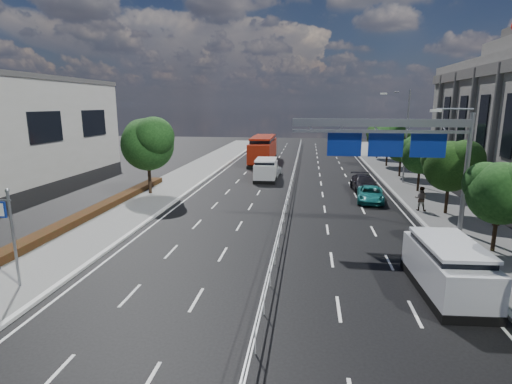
{
  "coord_description": "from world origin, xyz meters",
  "views": [
    {
      "loc": [
        1.49,
        -14.23,
        7.64
      ],
      "look_at": [
        -1.63,
        9.41,
        2.4
      ],
      "focal_mm": 28.0,
      "sensor_mm": 36.0,
      "label": 1
    }
  ],
  "objects_px": {
    "parked_car_dark": "(364,184)",
    "near_car_dark": "(268,142)",
    "toilet_sign": "(1,221)",
    "pedestrian_a": "(497,211)",
    "red_bus": "(263,149)",
    "near_car_silver": "(272,169)",
    "overhead_gantry": "(399,140)",
    "pedestrian_b": "(421,199)",
    "white_minivan": "(266,170)",
    "parked_car_teal": "(370,194)",
    "silver_minivan": "(448,268)"
  },
  "relations": [
    {
      "from": "parked_car_teal",
      "to": "pedestrian_a",
      "type": "xyz_separation_m",
      "value": [
        6.9,
        -6.02,
        0.47
      ]
    },
    {
      "from": "near_car_silver",
      "to": "parked_car_teal",
      "type": "height_order",
      "value": "near_car_silver"
    },
    {
      "from": "toilet_sign",
      "to": "parked_car_dark",
      "type": "xyz_separation_m",
      "value": [
        17.45,
        21.68,
        -2.23
      ]
    },
    {
      "from": "silver_minivan",
      "to": "parked_car_teal",
      "type": "height_order",
      "value": "silver_minivan"
    },
    {
      "from": "white_minivan",
      "to": "parked_car_teal",
      "type": "relative_size",
      "value": 1.16
    },
    {
      "from": "toilet_sign",
      "to": "parked_car_teal",
      "type": "height_order",
      "value": "toilet_sign"
    },
    {
      "from": "silver_minivan",
      "to": "parked_car_dark",
      "type": "xyz_separation_m",
      "value": [
        -0.8,
        19.68,
        -0.36
      ]
    },
    {
      "from": "overhead_gantry",
      "to": "pedestrian_a",
      "type": "height_order",
      "value": "overhead_gantry"
    },
    {
      "from": "toilet_sign",
      "to": "white_minivan",
      "type": "bearing_deg",
      "value": 72.76
    },
    {
      "from": "toilet_sign",
      "to": "silver_minivan",
      "type": "distance_m",
      "value": 18.46
    },
    {
      "from": "near_car_dark",
      "to": "parked_car_dark",
      "type": "xyz_separation_m",
      "value": [
        12.57,
        -38.87,
        -0.07
      ]
    },
    {
      "from": "pedestrian_b",
      "to": "near_car_dark",
      "type": "bearing_deg",
      "value": -51.68
    },
    {
      "from": "near_car_dark",
      "to": "pedestrian_a",
      "type": "xyz_separation_m",
      "value": [
        19.47,
        -48.75,
        0.29
      ]
    },
    {
      "from": "red_bus",
      "to": "pedestrian_a",
      "type": "relative_size",
      "value": 6.29
    },
    {
      "from": "toilet_sign",
      "to": "near_car_dark",
      "type": "distance_m",
      "value": 60.79
    },
    {
      "from": "red_bus",
      "to": "near_car_dark",
      "type": "distance_m",
      "value": 22.03
    },
    {
      "from": "overhead_gantry",
      "to": "near_car_dark",
      "type": "height_order",
      "value": "overhead_gantry"
    },
    {
      "from": "red_bus",
      "to": "near_car_silver",
      "type": "bearing_deg",
      "value": -78.46
    },
    {
      "from": "silver_minivan",
      "to": "parked_car_dark",
      "type": "height_order",
      "value": "silver_minivan"
    },
    {
      "from": "overhead_gantry",
      "to": "red_bus",
      "type": "distance_m",
      "value": 30.93
    },
    {
      "from": "pedestrian_a",
      "to": "parked_car_teal",
      "type": "bearing_deg",
      "value": -60.84
    },
    {
      "from": "white_minivan",
      "to": "red_bus",
      "type": "xyz_separation_m",
      "value": [
        -1.71,
        12.41,
        0.76
      ]
    },
    {
      "from": "toilet_sign",
      "to": "pedestrian_a",
      "type": "bearing_deg",
      "value": 25.87
    },
    {
      "from": "toilet_sign",
      "to": "pedestrian_b",
      "type": "bearing_deg",
      "value": 36.15
    },
    {
      "from": "pedestrian_b",
      "to": "toilet_sign",
      "type": "bearing_deg",
      "value": 55.47
    },
    {
      "from": "pedestrian_a",
      "to": "near_car_dark",
      "type": "bearing_deg",
      "value": -87.97
    },
    {
      "from": "white_minivan",
      "to": "near_car_silver",
      "type": "relative_size",
      "value": 1.17
    },
    {
      "from": "overhead_gantry",
      "to": "parked_car_dark",
      "type": "relative_size",
      "value": 2.07
    },
    {
      "from": "toilet_sign",
      "to": "overhead_gantry",
      "type": "bearing_deg",
      "value": 29.6
    },
    {
      "from": "silver_minivan",
      "to": "pedestrian_b",
      "type": "xyz_separation_m",
      "value": [
        2.3,
        13.01,
        -0.06
      ]
    },
    {
      "from": "silver_minivan",
      "to": "pedestrian_a",
      "type": "distance_m",
      "value": 11.55
    },
    {
      "from": "near_car_silver",
      "to": "pedestrian_b",
      "type": "distance_m",
      "value": 18.12
    },
    {
      "from": "white_minivan",
      "to": "pedestrian_b",
      "type": "distance_m",
      "value": 16.71
    },
    {
      "from": "parked_car_teal",
      "to": "parked_car_dark",
      "type": "bearing_deg",
      "value": 96.35
    },
    {
      "from": "toilet_sign",
      "to": "near_car_dark",
      "type": "height_order",
      "value": "toilet_sign"
    },
    {
      "from": "near_car_dark",
      "to": "pedestrian_b",
      "type": "bearing_deg",
      "value": 111.12
    },
    {
      "from": "near_car_silver",
      "to": "near_car_dark",
      "type": "bearing_deg",
      "value": -78.62
    },
    {
      "from": "parked_car_teal",
      "to": "overhead_gantry",
      "type": "bearing_deg",
      "value": -81.89
    },
    {
      "from": "near_car_silver",
      "to": "parked_car_dark",
      "type": "bearing_deg",
      "value": 147.06
    },
    {
      "from": "overhead_gantry",
      "to": "pedestrian_a",
      "type": "xyz_separation_m",
      "value": [
        6.66,
        1.76,
        -4.53
      ]
    },
    {
      "from": "near_car_dark",
      "to": "silver_minivan",
      "type": "bearing_deg",
      "value": 105.0
    },
    {
      "from": "pedestrian_b",
      "to": "parked_car_dark",
      "type": "bearing_deg",
      "value": -45.75
    },
    {
      "from": "white_minivan",
      "to": "near_car_dark",
      "type": "bearing_deg",
      "value": 93.78
    },
    {
      "from": "overhead_gantry",
      "to": "near_car_dark",
      "type": "distance_m",
      "value": 52.33
    },
    {
      "from": "parked_car_dark",
      "to": "near_car_dark",
      "type": "bearing_deg",
      "value": 104.62
    },
    {
      "from": "near_car_dark",
      "to": "parked_car_teal",
      "type": "relative_size",
      "value": 1.09
    },
    {
      "from": "overhead_gantry",
      "to": "white_minivan",
      "type": "bearing_deg",
      "value": 120.65
    },
    {
      "from": "near_car_dark",
      "to": "parked_car_teal",
      "type": "distance_m",
      "value": 44.54
    },
    {
      "from": "toilet_sign",
      "to": "pedestrian_a",
      "type": "xyz_separation_m",
      "value": [
        24.35,
        11.81,
        -1.87
      ]
    },
    {
      "from": "white_minivan",
      "to": "pedestrian_a",
      "type": "relative_size",
      "value": 2.71
    }
  ]
}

